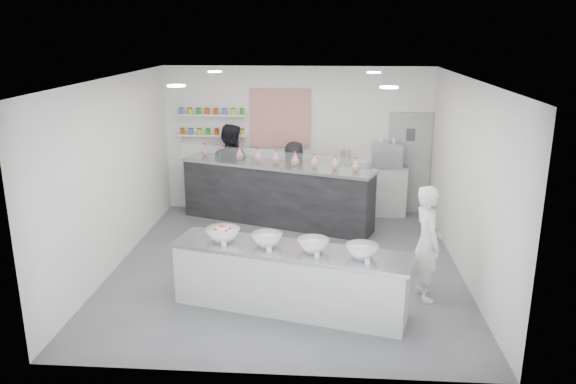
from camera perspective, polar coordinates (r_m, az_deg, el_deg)
The scene contains 26 objects.
floor at distance 9.21m, azimuth -0.11°, elevation -7.48°, with size 6.00×6.00×0.00m, color #515156.
ceiling at distance 8.47m, azimuth -0.12°, elevation 11.45°, with size 6.00×6.00×0.00m, color white.
back_wall at distance 11.64m, azimuth 0.96°, elevation 5.30°, with size 5.50×5.50×0.00m, color white.
left_wall at distance 9.33m, azimuth -17.23°, elevation 1.81°, with size 6.00×6.00×0.00m, color white.
right_wall at distance 8.96m, azimuth 17.72°, elevation 1.19°, with size 6.00×6.00×0.00m, color white.
back_door at distance 11.81m, azimuth 12.17°, elevation 2.86°, with size 0.88×0.04×2.10m, color #979794.
pattern_panel at distance 11.56m, azimuth -0.78°, elevation 7.49°, with size 1.25×0.03×1.20m, color #AC1B06.
jar_shelf_lower at distance 11.75m, azimuth -7.66°, elevation 5.75°, with size 1.45×0.22×0.04m, color silver.
jar_shelf_upper at distance 11.68m, azimuth -7.74°, elevation 7.78°, with size 1.45×0.22×0.04m, color silver.
preserve_jars at distance 11.68m, azimuth -7.73°, elevation 7.08°, with size 1.45×0.10×0.56m, color #BF4105, non-canonical shape.
downlight_0 at distance 7.72m, azimuth -11.28°, elevation 10.54°, with size 0.24×0.24×0.02m, color white.
downlight_1 at distance 7.49m, azimuth 10.23°, elevation 10.43°, with size 0.24×0.24×0.02m, color white.
downlight_2 at distance 10.24m, azimuth -7.46°, elevation 12.03°, with size 0.24×0.24×0.02m, color white.
downlight_3 at distance 10.07m, azimuth 8.71°, elevation 11.91°, with size 0.24×0.24×0.02m, color white.
prep_counter at distance 7.70m, azimuth 0.17°, elevation -8.82°, with size 3.25×0.74×0.89m, color #BABAB5.
back_bar at distance 10.99m, azimuth -1.20°, elevation -0.19°, with size 3.88×0.71×1.20m, color black.
sneeze_guard at distance 10.50m, azimuth -2.01°, elevation 3.35°, with size 3.83×0.02×0.33m, color white.
espresso_ledge at distance 11.68m, azimuth 8.50°, elevation 0.21°, with size 1.40×0.45×1.04m, color #BABAB5.
espresso_machine at distance 11.52m, azimuth 10.02°, elevation 3.78°, with size 0.60×0.42×0.46m, color #93969E.
cup_stacks at distance 11.48m, azimuth 5.89°, elevation 3.53°, with size 0.24×0.24×0.32m, color #B7AD87, non-canonical shape.
prep_bowls at distance 7.49m, azimuth 0.17°, elevation -5.16°, with size 2.37×0.52×0.17m, color white, non-canonical shape.
label_cards at distance 7.03m, azimuth 0.95°, elevation -7.09°, with size 2.01×0.04×0.07m, color white, non-canonical shape.
cookie_bags at distance 10.80m, azimuth -1.22°, elevation 3.58°, with size 3.36×0.16×0.28m, color pink, non-canonical shape.
woman_prep at distance 8.10m, azimuth 13.93°, elevation -5.06°, with size 0.61×0.40×1.66m, color white.
staff_left at distance 11.52m, azimuth -5.92°, elevation 2.27°, with size 0.92×0.71×1.89m, color black.
staff_right at distance 11.27m, azimuth 0.62°, elevation 1.21°, with size 0.77×0.50×1.57m, color black.
Camera 1 is at (0.61, -8.42, 3.70)m, focal length 35.00 mm.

